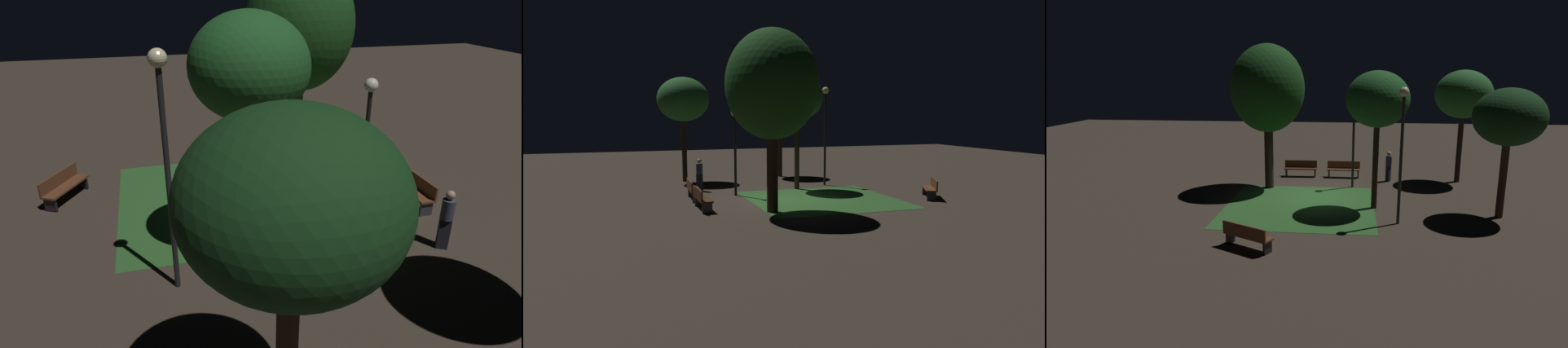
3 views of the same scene
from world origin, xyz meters
TOP-DOWN VIEW (x-y plane):
  - ground_plane at (0.00, 0.00)m, footprint 60.00×60.00m
  - grass_lawn at (0.61, 1.60)m, footprint 6.43×6.43m
  - bench_corner at (-1.19, -3.91)m, footprint 1.81×0.50m
  - bench_by_lamp at (1.19, -3.91)m, footprint 1.81×0.53m
  - bench_near_trees at (1.81, 6.41)m, footprint 1.82×1.26m
  - tree_right_canopy at (-7.55, 2.26)m, footprint 2.71×2.71m
  - tree_tall_center at (2.49, -1.34)m, footprint 3.58×3.58m
  - tree_back_left at (-2.59, 1.54)m, footprint 2.60×2.60m
  - lamp_post_near_wall at (-1.68, -1.84)m, footprint 0.36×0.36m
  - lamp_post_path_center at (-3.41, 3.43)m, footprint 0.36×0.36m
  - pedestrian at (-3.58, -3.23)m, footprint 0.32×0.34m

SIDE VIEW (x-z plane):
  - ground_plane at x=0.00m, z-range 0.00..0.00m
  - grass_lawn at x=0.61m, z-range 0.00..0.01m
  - bench_corner at x=-1.19m, z-range 0.04..0.92m
  - bench_by_lamp at x=1.19m, z-range 0.04..0.92m
  - bench_near_trees at x=1.81m, z-range 0.04..0.92m
  - pedestrian at x=-3.58m, z-range 0.05..1.66m
  - lamp_post_near_wall at x=-1.68m, z-range 0.77..4.81m
  - lamp_post_path_center at x=-3.41m, z-range 0.87..6.06m
  - tree_right_canopy at x=-7.55m, z-range 1.42..6.56m
  - tree_back_left at x=-2.59m, z-range 1.70..7.48m
  - tree_tall_center at x=2.49m, z-range 1.37..8.39m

